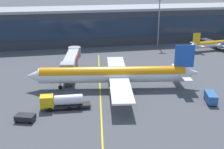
{
  "coord_description": "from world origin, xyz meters",
  "views": [
    {
      "loc": [
        -13.37,
        -63.13,
        28.47
      ],
      "look_at": [
        0.56,
        6.27,
        4.5
      ],
      "focal_mm": 48.63,
      "sensor_mm": 36.0,
      "label": 1
    }
  ],
  "objects_px": {
    "crew_van": "(211,97)",
    "main_airliner": "(114,74)",
    "fuel_tanker": "(62,102)",
    "pushback_tug": "(25,117)",
    "commuter_jet_far": "(222,43)"
  },
  "relations": [
    {
      "from": "main_airliner",
      "to": "crew_van",
      "type": "distance_m",
      "value": 24.06
    },
    {
      "from": "fuel_tanker",
      "to": "commuter_jet_far",
      "type": "distance_m",
      "value": 75.92
    },
    {
      "from": "crew_van",
      "to": "commuter_jet_far",
      "type": "bearing_deg",
      "value": 57.38
    },
    {
      "from": "main_airliner",
      "to": "fuel_tanker",
      "type": "distance_m",
      "value": 16.86
    },
    {
      "from": "fuel_tanker",
      "to": "pushback_tug",
      "type": "distance_m",
      "value": 8.83
    },
    {
      "from": "pushback_tug",
      "to": "main_airliner",
      "type": "bearing_deg",
      "value": 33.92
    },
    {
      "from": "fuel_tanker",
      "to": "crew_van",
      "type": "distance_m",
      "value": 33.68
    },
    {
      "from": "main_airliner",
      "to": "fuel_tanker",
      "type": "bearing_deg",
      "value": -143.98
    },
    {
      "from": "crew_van",
      "to": "main_airliner",
      "type": "bearing_deg",
      "value": 146.58
    },
    {
      "from": "pushback_tug",
      "to": "crew_van",
      "type": "bearing_deg",
      "value": 1.46
    },
    {
      "from": "crew_van",
      "to": "pushback_tug",
      "type": "relative_size",
      "value": 1.24
    },
    {
      "from": "main_airliner",
      "to": "pushback_tug",
      "type": "height_order",
      "value": "main_airliner"
    },
    {
      "from": "crew_van",
      "to": "pushback_tug",
      "type": "distance_m",
      "value": 41.14
    },
    {
      "from": "main_airliner",
      "to": "fuel_tanker",
      "type": "relative_size",
      "value": 4.06
    },
    {
      "from": "crew_van",
      "to": "commuter_jet_far",
      "type": "distance_m",
      "value": 54.49
    }
  ]
}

